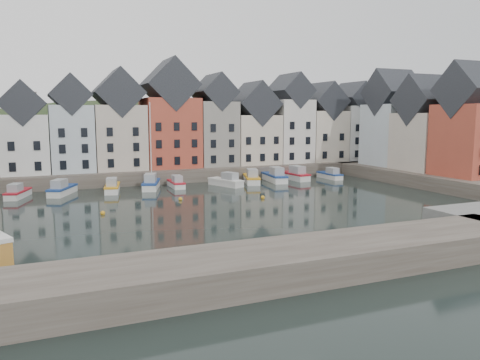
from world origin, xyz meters
TOP-DOWN VIEW (x-y plane):
  - ground at (0.00, 0.00)m, footprint 260.00×260.00m
  - far_quay at (0.00, 30.00)m, footprint 90.00×16.00m
  - right_quay at (37.00, 3.00)m, footprint 14.00×54.00m
  - near_wall at (-10.00, -22.00)m, footprint 50.00×6.00m
  - hillside at (0.02, 56.00)m, footprint 153.60×70.40m
  - far_terrace at (3.21, 28.00)m, footprint 72.37×8.16m
  - right_terrace at (36.00, 8.07)m, footprint 8.30×24.25m
  - mooring_buoys at (-4.00, 5.33)m, footprint 20.50×5.50m
  - boat_a at (-22.83, 17.83)m, footprint 3.32×5.81m
  - boat_b at (-17.47, 18.08)m, footprint 4.29×6.45m
  - boat_c at (-10.97, 17.70)m, footprint 2.95×6.18m
  - boat_d at (-5.38, 18.48)m, footprint 4.01×6.91m
  - boat_e at (-1.68, 18.40)m, footprint 1.84×5.39m
  - boat_f at (5.64, 16.76)m, footprint 4.00×6.36m
  - boat_g at (10.39, 18.09)m, footprint 3.99×6.92m
  - boat_h at (14.51, 18.16)m, footprint 3.02×7.15m
  - boat_i at (18.51, 18.87)m, footprint 2.67×6.92m
  - boat_j at (24.66, 17.66)m, footprint 1.77×5.55m

SIDE VIEW (x-z plane):
  - hillside at x=0.02m, z-range -49.96..14.04m
  - ground at x=0.00m, z-range 0.00..0.00m
  - mooring_buoys at x=-4.00m, z-range -0.10..0.40m
  - boat_e at x=-1.68m, z-range -0.41..1.63m
  - boat_j at x=24.66m, z-range -0.43..1.69m
  - boat_a at x=-22.83m, z-range -0.43..1.70m
  - boat_c at x=-10.97m, z-range -0.46..1.82m
  - boat_f at x=5.64m, z-range -0.47..1.87m
  - boat_b at x=-17.47m, z-range -0.48..1.90m
  - boat_g at x=10.39m, z-range -0.51..2.03m
  - boat_i at x=18.51m, z-range -0.53..2.07m
  - boat_h at x=14.51m, z-range -0.54..2.12m
  - boat_d at x=-5.38m, z-range -5.49..7.13m
  - far_quay at x=0.00m, z-range 0.00..2.00m
  - right_quay at x=37.00m, z-range 0.00..2.00m
  - near_wall at x=-10.00m, z-range 0.00..2.00m
  - far_terrace at x=3.21m, z-range -0.01..17.76m
  - right_terrace at x=36.00m, z-range 0.73..17.10m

